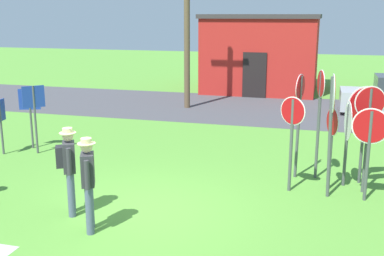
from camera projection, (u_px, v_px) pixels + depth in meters
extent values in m
plane|color=#518E33|center=(138.00, 212.00, 9.41)|extent=(80.00, 80.00, 0.00)
cube|color=#424247|center=(238.00, 108.00, 19.79)|extent=(60.00, 6.40, 0.01)
cube|color=#B2231E|center=(262.00, 54.00, 24.26)|extent=(5.41, 5.12, 3.60)
cube|color=#383333|center=(264.00, 16.00, 23.82)|extent=(5.61, 5.32, 0.20)
cube|color=black|center=(254.00, 75.00, 22.02)|extent=(1.10, 0.08, 2.10)
cylinder|color=brown|center=(187.00, 15.00, 19.01)|extent=(0.24, 0.24, 7.54)
cylinder|color=black|center=(363.00, 109.00, 17.97)|extent=(0.64, 0.22, 0.64)
cylinder|color=black|center=(360.00, 101.00, 19.66)|extent=(0.64, 0.22, 0.64)
cylinder|color=#474C4C|center=(346.00, 146.00, 10.66)|extent=(0.08, 0.08, 1.89)
cylinder|color=white|center=(348.00, 121.00, 10.52)|extent=(0.12, 0.88, 0.89)
cylinder|color=#B70F14|center=(349.00, 121.00, 10.52)|extent=(0.12, 0.82, 0.82)
cylinder|color=#474C4C|center=(330.00, 138.00, 9.93)|extent=(0.14, 0.08, 2.58)
cylinder|color=white|center=(333.00, 93.00, 9.70)|extent=(0.08, 0.81, 0.81)
cylinder|color=#B70F14|center=(334.00, 93.00, 9.70)|extent=(0.08, 0.75, 0.75)
cylinder|color=#474C4C|center=(368.00, 157.00, 9.80)|extent=(0.08, 0.08, 1.92)
cylinder|color=white|center=(371.00, 126.00, 9.64)|extent=(0.74, 0.09, 0.75)
cylinder|color=#B70F14|center=(371.00, 126.00, 9.63)|extent=(0.69, 0.09, 0.69)
cylinder|color=#474C4C|center=(291.00, 146.00, 10.32)|extent=(0.10, 0.10, 2.06)
cylinder|color=white|center=(293.00, 111.00, 10.14)|extent=(0.54, 0.32, 0.62)
cylinder|color=#B70F14|center=(293.00, 111.00, 10.13)|extent=(0.50, 0.30, 0.57)
cylinder|color=#474C4C|center=(331.00, 150.00, 10.45)|extent=(0.09, 0.09, 1.81)
cylinder|color=white|center=(333.00, 122.00, 10.30)|extent=(0.25, 0.59, 0.63)
cylinder|color=#B70F14|center=(332.00, 122.00, 10.30)|extent=(0.23, 0.55, 0.58)
cylinder|color=#474C4C|center=(363.00, 137.00, 10.79)|extent=(0.09, 0.09, 2.20)
cylinder|color=white|center=(365.00, 105.00, 10.62)|extent=(0.79, 0.37, 0.87)
cylinder|color=#B70F14|center=(366.00, 105.00, 10.61)|extent=(0.74, 0.35, 0.80)
cylinder|color=#474C4C|center=(318.00, 126.00, 11.10)|extent=(0.09, 0.09, 2.54)
cylinder|color=white|center=(321.00, 84.00, 10.86)|extent=(0.17, 0.63, 0.65)
cylinder|color=#B70F14|center=(321.00, 84.00, 10.86)|extent=(0.16, 0.58, 0.60)
cylinder|color=#474C4C|center=(298.00, 128.00, 11.15)|extent=(0.12, 0.09, 2.44)
cylinder|color=white|center=(300.00, 87.00, 10.93)|extent=(0.18, 0.60, 0.62)
cylinder|color=#B70F14|center=(301.00, 87.00, 10.92)|extent=(0.17, 0.56, 0.57)
cylinder|color=#474C4C|center=(367.00, 142.00, 10.21)|extent=(0.09, 0.09, 2.30)
cylinder|color=white|center=(370.00, 102.00, 10.01)|extent=(0.65, 0.26, 0.69)
cylinder|color=#B70F14|center=(370.00, 102.00, 10.00)|extent=(0.60, 0.24, 0.64)
cylinder|color=#4C5670|center=(71.00, 191.00, 9.32)|extent=(0.14, 0.14, 0.88)
cylinder|color=#4C5670|center=(71.00, 195.00, 9.11)|extent=(0.14, 0.14, 0.88)
cube|color=#333338|center=(69.00, 157.00, 9.05)|extent=(0.37, 0.42, 0.58)
cylinder|color=#333338|center=(69.00, 154.00, 9.28)|extent=(0.09, 0.09, 0.52)
cylinder|color=#333338|center=(69.00, 162.00, 8.82)|extent=(0.09, 0.09, 0.52)
sphere|color=beige|center=(68.00, 136.00, 8.95)|extent=(0.21, 0.21, 0.21)
cylinder|color=beige|center=(68.00, 133.00, 8.93)|extent=(0.31, 0.32, 0.02)
cylinder|color=beige|center=(67.00, 130.00, 8.92)|extent=(0.19, 0.19, 0.09)
cube|color=#232328|center=(60.00, 157.00, 9.00)|extent=(0.25, 0.30, 0.40)
cylinder|color=#4C5670|center=(90.00, 206.00, 8.59)|extent=(0.14, 0.14, 0.88)
cylinder|color=#4C5670|center=(90.00, 211.00, 8.38)|extent=(0.14, 0.14, 0.88)
cube|color=#333338|center=(88.00, 169.00, 8.32)|extent=(0.35, 0.42, 0.58)
cylinder|color=#333338|center=(88.00, 166.00, 8.55)|extent=(0.09, 0.09, 0.52)
cylinder|color=#333338|center=(87.00, 175.00, 8.09)|extent=(0.09, 0.09, 0.52)
sphere|color=beige|center=(86.00, 147.00, 8.22)|extent=(0.21, 0.21, 0.21)
cylinder|color=beige|center=(86.00, 143.00, 8.21)|extent=(0.31, 0.31, 0.02)
cylinder|color=beige|center=(86.00, 141.00, 8.19)|extent=(0.19, 0.19, 0.09)
cylinder|color=#4C4C51|center=(1.00, 127.00, 13.13)|extent=(0.06, 0.06, 1.54)
cube|color=#1E389E|center=(0.00, 111.00, 13.02)|extent=(0.14, 0.59, 0.60)
cylinder|color=#4C4C51|center=(31.00, 119.00, 13.69)|extent=(0.06, 0.06, 1.75)
cube|color=#1E389E|center=(29.00, 99.00, 13.56)|extent=(0.57, 0.24, 0.60)
cylinder|color=#4C4C51|center=(35.00, 120.00, 13.17)|extent=(0.06, 0.06, 1.91)
cube|color=#1E389E|center=(33.00, 97.00, 13.02)|extent=(0.44, 0.45, 0.60)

